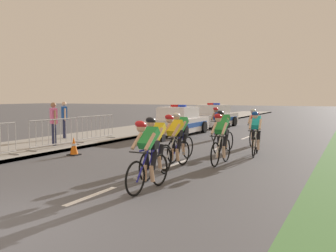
{
  "coord_description": "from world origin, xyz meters",
  "views": [
    {
      "loc": [
        4.72,
        -3.59,
        2.02
      ],
      "look_at": [
        -0.48,
        6.67,
        1.1
      ],
      "focal_mm": 39.41,
      "sensor_mm": 36.0,
      "label": 1
    }
  ],
  "objects": [
    {
      "name": "sidewalk_slab",
      "position": [
        -6.54,
        14.0,
        0.06
      ],
      "size": [
        3.74,
        60.0,
        0.12
      ],
      "primitive_type": "cube",
      "color": "gray",
      "rests_on": "ground"
    },
    {
      "name": "police_car_nearest",
      "position": [
        -3.61,
        14.17,
        0.68
      ],
      "size": [
        2.05,
        4.43,
        1.59
      ],
      "color": "white",
      "rests_on": "ground"
    },
    {
      "name": "crowd_barrier_middle",
      "position": [
        -5.25,
        6.7,
        0.65
      ],
      "size": [
        0.61,
        2.32,
        1.07
      ],
      "color": "#B7BABF",
      "rests_on": "sidewalk_slab"
    },
    {
      "name": "cyclist_lead",
      "position": [
        0.81,
        3.15,
        0.79
      ],
      "size": [
        0.42,
        1.72,
        1.56
      ],
      "color": "black",
      "rests_on": "ground"
    },
    {
      "name": "cyclist_fifth",
      "position": [
        1.21,
        6.8,
        0.79
      ],
      "size": [
        0.42,
        1.72,
        1.56
      ],
      "color": "black",
      "rests_on": "ground"
    },
    {
      "name": "cyclist_seventh",
      "position": [
        0.55,
        9.05,
        0.79
      ],
      "size": [
        0.45,
        1.72,
        1.56
      ],
      "color": "black",
      "rests_on": "ground"
    },
    {
      "name": "kerb_edge",
      "position": [
        -4.75,
        14.0,
        0.07
      ],
      "size": [
        0.16,
        60.0,
        0.13
      ],
      "primitive_type": "cube",
      "color": "#9E9E99",
      "rests_on": "ground"
    },
    {
      "name": "crowd_barrier_rear",
      "position": [
        -5.38,
        9.34,
        0.65
      ],
      "size": [
        0.59,
        2.32,
        1.07
      ],
      "color": "#B7BABF",
      "rests_on": "sidewalk_slab"
    },
    {
      "name": "traffic_cone_near",
      "position": [
        -3.88,
        6.19,
        0.31
      ],
      "size": [
        0.36,
        0.36,
        0.64
      ],
      "color": "black",
      "rests_on": "ground"
    },
    {
      "name": "lane_markings_centre",
      "position": [
        0.0,
        6.28,
        0.0
      ],
      "size": [
        0.14,
        17.6,
        0.01
      ],
      "color": "white",
      "rests_on": "ground"
    },
    {
      "name": "cyclist_second",
      "position": [
        0.35,
        4.36,
        0.79
      ],
      "size": [
        0.42,
        1.72,
        1.56
      ],
      "color": "black",
      "rests_on": "ground"
    },
    {
      "name": "police_car_second",
      "position": [
        -3.62,
        19.66,
        0.68
      ],
      "size": [
        2.24,
        4.52,
        1.59
      ],
      "color": "silver",
      "rests_on": "ground"
    },
    {
      "name": "cyclist_eighth",
      "position": [
        1.06,
        11.53,
        0.79
      ],
      "size": [
        0.42,
        1.72,
        1.56
      ],
      "color": "black",
      "rests_on": "ground"
    },
    {
      "name": "cyclist_fourth",
      "position": [
        -0.13,
        6.85,
        0.79
      ],
      "size": [
        0.43,
        1.72,
        1.56
      ],
      "color": "black",
      "rests_on": "ground"
    },
    {
      "name": "spectator_closest",
      "position": [
        -5.74,
        7.18,
        1.08
      ],
      "size": [
        0.48,
        0.38,
        1.68
      ],
      "color": "#23284C",
      "rests_on": "sidewalk_slab"
    },
    {
      "name": "cyclist_third",
      "position": [
        0.2,
        5.71,
        0.79
      ],
      "size": [
        0.45,
        1.72,
        1.56
      ],
      "color": "black",
      "rests_on": "ground"
    },
    {
      "name": "spectator_middle",
      "position": [
        -7.13,
        9.29,
        1.08
      ],
      "size": [
        0.46,
        0.4,
        1.68
      ],
      "color": "#23284C",
      "rests_on": "sidewalk_slab"
    },
    {
      "name": "cyclist_sixth",
      "position": [
        1.74,
        8.94,
        0.79
      ],
      "size": [
        0.46,
        1.72,
        1.56
      ],
      "color": "black",
      "rests_on": "ground"
    },
    {
      "name": "cyclist_ninth",
      "position": [
        -1.02,
        12.86,
        0.79
      ],
      "size": [
        0.42,
        1.72,
        1.56
      ],
      "color": "black",
      "rests_on": "ground"
    }
  ]
}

